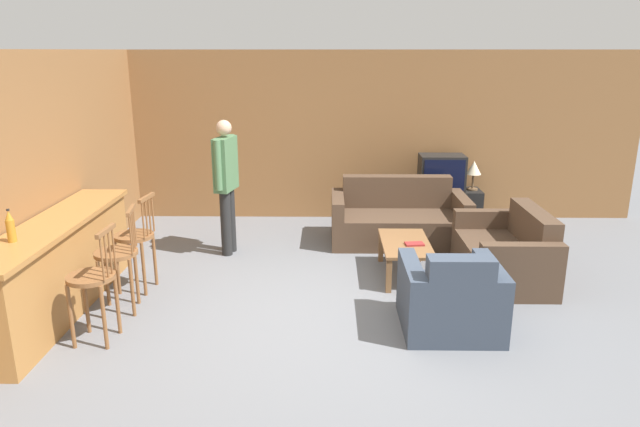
% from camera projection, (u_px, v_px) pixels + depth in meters
% --- Properties ---
extents(ground_plane, '(24.00, 24.00, 0.00)m').
position_uv_depth(ground_plane, '(338.00, 318.00, 5.73)').
color(ground_plane, slate).
extents(wall_back, '(9.40, 0.08, 2.60)m').
position_uv_depth(wall_back, '(335.00, 136.00, 8.87)').
color(wall_back, olive).
rests_on(wall_back, ground_plane).
extents(wall_left, '(0.08, 8.65, 2.60)m').
position_uv_depth(wall_left, '(67.00, 164.00, 6.68)').
color(wall_left, olive).
rests_on(wall_left, ground_plane).
extents(bar_counter, '(0.55, 2.76, 0.96)m').
position_uv_depth(bar_counter, '(58.00, 267.00, 5.76)').
color(bar_counter, '#A87038').
rests_on(bar_counter, ground_plane).
extents(bar_chair_near, '(0.45, 0.45, 1.09)m').
position_uv_depth(bar_chair_near, '(93.00, 283.00, 5.13)').
color(bar_chair_near, brown).
rests_on(bar_chair_near, ground_plane).
extents(bar_chair_mid, '(0.49, 0.49, 1.09)m').
position_uv_depth(bar_chair_mid, '(118.00, 258.00, 5.74)').
color(bar_chair_mid, brown).
rests_on(bar_chair_mid, ground_plane).
extents(bar_chair_far, '(0.47, 0.47, 1.09)m').
position_uv_depth(bar_chair_far, '(136.00, 241.00, 6.26)').
color(bar_chair_far, brown).
rests_on(bar_chair_far, ground_plane).
extents(couch_far, '(1.86, 0.96, 0.87)m').
position_uv_depth(couch_far, '(398.00, 220.00, 7.96)').
color(couch_far, '#4C3828').
rests_on(couch_far, ground_plane).
extents(armchair_near, '(0.91, 0.91, 0.85)m').
position_uv_depth(armchair_near, '(451.00, 300.00, 5.42)').
color(armchair_near, '#384251').
rests_on(armchair_near, ground_plane).
extents(loveseat_right, '(0.88, 1.47, 0.83)m').
position_uv_depth(loveseat_right, '(507.00, 254.00, 6.65)').
color(loveseat_right, '#4C3828').
rests_on(loveseat_right, ground_plane).
extents(coffee_table, '(0.56, 1.06, 0.42)m').
position_uv_depth(coffee_table, '(405.00, 247.00, 6.70)').
color(coffee_table, brown).
rests_on(coffee_table, ground_plane).
extents(tv_unit, '(1.23, 0.46, 0.54)m').
position_uv_depth(tv_unit, '(440.00, 207.00, 8.78)').
color(tv_unit, black).
rests_on(tv_unit, ground_plane).
extents(tv, '(0.67, 0.43, 0.54)m').
position_uv_depth(tv, '(442.00, 173.00, 8.63)').
color(tv, black).
rests_on(tv, tv_unit).
extents(bottle, '(0.07, 0.07, 0.30)m').
position_uv_depth(bottle, '(10.00, 227.00, 5.02)').
color(bottle, '#B27A23').
rests_on(bottle, bar_counter).
extents(book_on_table, '(0.23, 0.16, 0.02)m').
position_uv_depth(book_on_table, '(414.00, 244.00, 6.59)').
color(book_on_table, maroon).
rests_on(book_on_table, coffee_table).
extents(table_lamp, '(0.22, 0.22, 0.45)m').
position_uv_depth(table_lamp, '(474.00, 169.00, 8.61)').
color(table_lamp, brown).
rests_on(table_lamp, tv_unit).
extents(person_by_window, '(0.26, 0.57, 1.75)m').
position_uv_depth(person_by_window, '(226.00, 179.00, 7.30)').
color(person_by_window, black).
rests_on(person_by_window, ground_plane).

